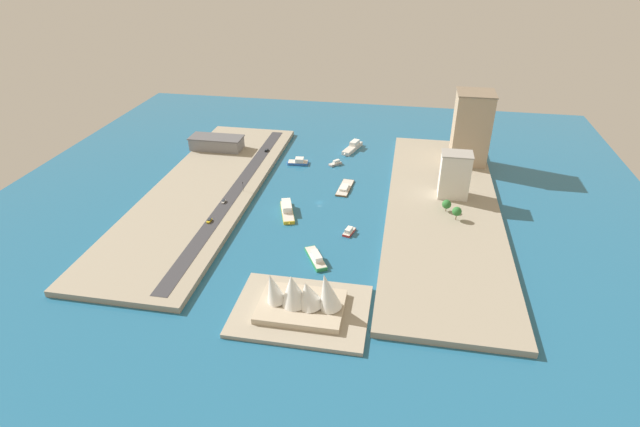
% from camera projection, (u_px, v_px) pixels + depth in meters
% --- Properties ---
extents(ground_plane, '(440.00, 440.00, 0.00)m').
position_uv_depth(ground_plane, '(319.00, 203.00, 330.85)').
color(ground_plane, '#23668E').
extents(quay_west, '(70.00, 240.00, 3.42)m').
position_uv_depth(quay_west, '(443.00, 211.00, 317.70)').
color(quay_west, '#9E937F').
rests_on(quay_west, ground_plane).
extents(quay_east, '(70.00, 240.00, 3.42)m').
position_uv_depth(quay_east, '(205.00, 191.00, 342.33)').
color(quay_east, '#9E937F').
rests_on(quay_east, ground_plane).
extents(peninsula_point, '(63.03, 46.52, 2.00)m').
position_uv_depth(peninsula_point, '(301.00, 311.00, 235.58)').
color(peninsula_point, '#A89E89').
rests_on(peninsula_point, ground_plane).
extents(road_strip, '(9.05, 228.00, 0.15)m').
position_uv_depth(road_strip, '(235.00, 191.00, 338.06)').
color(road_strip, '#38383D').
rests_on(road_strip, quay_east).
extents(catamaran_blue, '(17.12, 8.93, 4.78)m').
position_uv_depth(catamaran_blue, '(298.00, 162.00, 384.92)').
color(catamaran_blue, blue).
rests_on(catamaran_blue, ground_plane).
extents(ferry_yellow_fast, '(15.08, 28.75, 5.86)m').
position_uv_depth(ferry_yellow_fast, '(287.00, 210.00, 317.91)').
color(ferry_yellow_fast, yellow).
rests_on(ferry_yellow_fast, ground_plane).
extents(ferry_green_doubledeck, '(15.98, 22.98, 5.09)m').
position_uv_depth(ferry_green_doubledeck, '(316.00, 258.00, 272.27)').
color(ferry_green_doubledeck, '#2D8C4C').
rests_on(ferry_green_doubledeck, ground_plane).
extents(ferry_white_commuter, '(14.44, 29.70, 6.44)m').
position_uv_depth(ferry_white_commuter, '(353.00, 147.00, 409.21)').
color(ferry_white_commuter, silver).
rests_on(ferry_white_commuter, ground_plane).
extents(yacht_sleek_gray, '(10.00, 10.36, 3.76)m').
position_uv_depth(yacht_sleek_gray, '(335.00, 163.00, 383.41)').
color(yacht_sleek_gray, '#999EA3').
rests_on(yacht_sleek_gray, ground_plane).
extents(tugboat_red, '(7.25, 12.14, 3.67)m').
position_uv_depth(tugboat_red, '(349.00, 231.00, 296.88)').
color(tugboat_red, red).
rests_on(tugboat_red, ground_plane).
extents(barge_flat_brown, '(10.17, 27.11, 2.76)m').
position_uv_depth(barge_flat_brown, '(345.00, 188.00, 347.92)').
color(barge_flat_brown, brown).
rests_on(barge_flat_brown, ground_plane).
extents(apartment_midrise_tan, '(26.90, 26.42, 53.03)m').
position_uv_depth(apartment_midrise_tan, '(471.00, 128.00, 368.88)').
color(apartment_midrise_tan, tan).
rests_on(apartment_midrise_tan, quay_west).
extents(warehouse_low_gray, '(41.87, 17.96, 10.07)m').
position_uv_depth(warehouse_low_gray, '(217.00, 143.00, 400.91)').
color(warehouse_low_gray, gray).
rests_on(warehouse_low_gray, quay_east).
extents(hotel_broad_white, '(19.57, 14.74, 30.33)m').
position_uv_depth(hotel_broad_white, '(455.00, 175.00, 324.49)').
color(hotel_broad_white, silver).
rests_on(hotel_broad_white, quay_west).
extents(suv_black, '(1.97, 5.18, 1.60)m').
position_uv_depth(suv_black, '(267.00, 150.00, 398.22)').
color(suv_black, black).
rests_on(suv_black, road_strip).
extents(taxi_yellow_cab, '(2.02, 4.97, 1.64)m').
position_uv_depth(taxi_yellow_cab, '(209.00, 220.00, 301.87)').
color(taxi_yellow_cab, black).
rests_on(taxi_yellow_cab, road_strip).
extents(van_white, '(1.92, 4.45, 1.53)m').
position_uv_depth(van_white, '(224.00, 201.00, 323.34)').
color(van_white, black).
rests_on(van_white, road_strip).
extents(traffic_light_waterfront, '(0.36, 0.36, 6.50)m').
position_uv_depth(traffic_light_waterfront, '(243.00, 185.00, 336.21)').
color(traffic_light_waterfront, black).
rests_on(traffic_light_waterfront, quay_east).
extents(opera_landmark, '(39.79, 28.61, 22.13)m').
position_uv_depth(opera_landmark, '(302.00, 296.00, 231.14)').
color(opera_landmark, '#BCAD93').
rests_on(opera_landmark, peninsula_point).
extents(park_tree_cluster, '(11.22, 15.49, 8.56)m').
position_uv_depth(park_tree_cluster, '(452.00, 208.00, 306.69)').
color(park_tree_cluster, brown).
rests_on(park_tree_cluster, quay_west).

